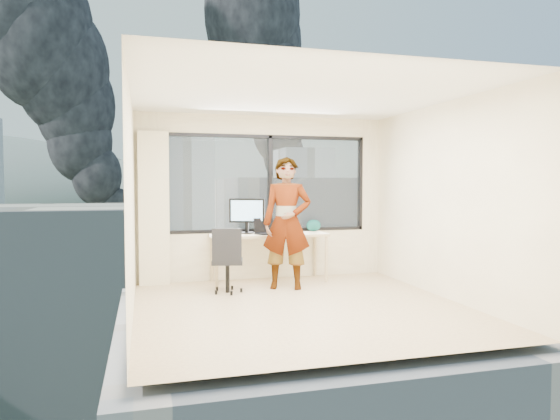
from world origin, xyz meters
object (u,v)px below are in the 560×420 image
object	(u,v)px
laptop	(268,227)
monitor	(247,216)
desk	(269,258)
chair	(227,259)
game_console	(225,231)
handbag	(313,225)
person	(287,223)

from	to	relation	value
laptop	monitor	bearing A→B (deg)	127.30
desk	laptop	xyz separation A→B (m)	(-0.03, -0.07, 0.49)
chair	monitor	xyz separation A→B (m)	(0.43, 0.74, 0.56)
game_console	laptop	world-z (taller)	laptop
desk	laptop	world-z (taller)	laptop
chair	monitor	distance (m)	1.02
monitor	handbag	distance (m)	1.13
chair	laptop	size ratio (longest dim) A/B	2.57
monitor	game_console	distance (m)	0.41
desk	game_console	size ratio (longest dim) A/B	6.30
person	handbag	size ratio (longest dim) A/B	7.82
desk	handbag	xyz separation A→B (m)	(0.80, 0.20, 0.47)
game_console	handbag	bearing A→B (deg)	-5.83
game_console	laptop	size ratio (longest dim) A/B	0.78
desk	chair	world-z (taller)	chair
handbag	person	bearing A→B (deg)	-115.63
desk	handbag	world-z (taller)	handbag
person	monitor	distance (m)	0.82
chair	laptop	xyz separation A→B (m)	(0.71, 0.54, 0.39)
desk	handbag	distance (m)	0.95
person	handbag	bearing A→B (deg)	68.76
monitor	game_console	size ratio (longest dim) A/B	1.93
person	monitor	world-z (taller)	person
laptop	handbag	size ratio (longest dim) A/B	1.49
desk	monitor	distance (m)	0.74
monitor	laptop	size ratio (longest dim) A/B	1.51
chair	laptop	distance (m)	0.98
chair	person	xyz separation A→B (m)	(0.88, 0.06, 0.49)
desk	game_console	distance (m)	0.80
laptop	handbag	xyz separation A→B (m)	(0.83, 0.27, -0.02)
chair	handbag	size ratio (longest dim) A/B	3.84
person	game_console	xyz separation A→B (m)	(-0.77, 0.78, -0.17)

